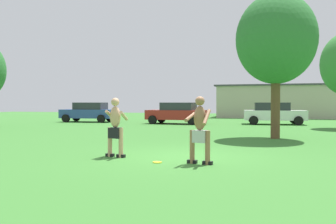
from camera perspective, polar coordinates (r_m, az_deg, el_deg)
name	(u,v)px	position (r m, az deg, el deg)	size (l,w,h in m)	color
ground_plane	(184,157)	(10.42, 2.54, -7.23)	(80.00, 80.00, 0.00)	#38752D
player_near	(115,126)	(10.34, -8.53, -2.22)	(0.65, 0.66, 1.73)	black
player_in_gray	(200,128)	(9.09, 5.17, -2.64)	(0.69, 0.66, 1.75)	black
frisbee	(157,162)	(9.37, -1.75, -8.15)	(0.25, 0.25, 0.03)	yellow
car_blue_near_post	(89,112)	(29.25, -12.73, 0.03)	(4.43, 2.30, 1.58)	#2D478C
car_white_mid_lot	(274,113)	(26.50, 16.78, -0.15)	(4.45, 2.36, 1.58)	white
car_red_far_end	(177,113)	(26.06, 1.41, -0.11)	(4.41, 2.26, 1.58)	maroon
outbuilding_behind_lot	(278,101)	(38.99, 17.38, 1.66)	(12.50, 7.07, 3.39)	#B2A893
tree_right_field	(276,39)	(16.39, 17.12, 11.18)	(3.49, 3.49, 6.35)	brown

